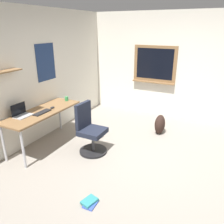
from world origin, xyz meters
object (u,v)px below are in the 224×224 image
object	(u,v)px
keyboard	(42,112)
computer_mouse	(52,108)
laptop	(21,113)
book_stack_on_floor	(90,202)
coffee_mug	(67,99)
office_chair	(90,132)
backpack	(160,124)
desk	(43,114)

from	to	relation	value
keyboard	computer_mouse	world-z (taller)	computer_mouse
laptop	keyboard	distance (m)	0.36
book_stack_on_floor	coffee_mug	bearing A→B (deg)	43.72
office_chair	coffee_mug	world-z (taller)	office_chair
office_chair	coffee_mug	xyz separation A→B (m)	(0.52, 0.90, 0.37)
keyboard	coffee_mug	xyz separation A→B (m)	(0.80, 0.05, 0.04)
laptop	book_stack_on_floor	size ratio (longest dim) A/B	1.29
backpack	book_stack_on_floor	bearing A→B (deg)	174.65
office_chair	coffee_mug	distance (m)	1.10
keyboard	backpack	distance (m)	2.49
desk	computer_mouse	xyz separation A→B (m)	(0.20, -0.07, 0.09)
laptop	computer_mouse	size ratio (longest dim) A/B	2.98
laptop	coffee_mug	bearing A→B (deg)	-8.70
laptop	desk	bearing A→B (deg)	-21.18
computer_mouse	book_stack_on_floor	world-z (taller)	computer_mouse
backpack	book_stack_on_floor	xyz separation A→B (m)	(-2.53, 0.24, -0.19)
desk	keyboard	size ratio (longest dim) A/B	4.42
book_stack_on_floor	desk	bearing A→B (deg)	59.22
book_stack_on_floor	backpack	bearing A→B (deg)	-5.35
computer_mouse	office_chair	bearing A→B (deg)	-89.87
office_chair	keyboard	bearing A→B (deg)	108.38
desk	book_stack_on_floor	world-z (taller)	desk
laptop	book_stack_on_floor	world-z (taller)	laptop
office_chair	book_stack_on_floor	size ratio (longest dim) A/B	3.96
laptop	office_chair	bearing A→B (deg)	-61.92
desk	computer_mouse	distance (m)	0.23
keyboard	book_stack_on_floor	world-z (taller)	keyboard
desk	coffee_mug	distance (m)	0.73
laptop	computer_mouse	xyz separation A→B (m)	(0.57, -0.22, -0.04)
desk	keyboard	world-z (taller)	keyboard
laptop	book_stack_on_floor	distance (m)	2.04
laptop	keyboard	size ratio (longest dim) A/B	0.84
desk	backpack	xyz separation A→B (m)	(1.55, -1.88, -0.44)
coffee_mug	book_stack_on_floor	world-z (taller)	coffee_mug
laptop	backpack	xyz separation A→B (m)	(1.92, -2.03, -0.57)
office_chair	book_stack_on_floor	world-z (taller)	office_chair
computer_mouse	backpack	distance (m)	2.32
computer_mouse	coffee_mug	distance (m)	0.52
office_chair	keyboard	world-z (taller)	office_chair
keyboard	office_chair	bearing A→B (deg)	-71.62
desk	office_chair	world-z (taller)	office_chair
backpack	computer_mouse	bearing A→B (deg)	126.70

